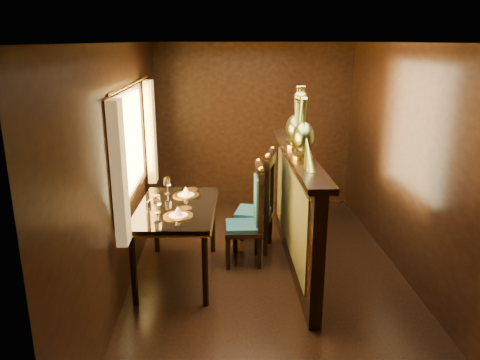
{
  "coord_description": "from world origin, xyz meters",
  "views": [
    {
      "loc": [
        -0.5,
        -4.64,
        2.52
      ],
      "look_at": [
        -0.31,
        0.19,
        1.07
      ],
      "focal_mm": 35.0,
      "sensor_mm": 36.0,
      "label": 1
    }
  ],
  "objects": [
    {
      "name": "chair_left",
      "position": [
        -0.15,
        0.39,
        0.63
      ],
      "size": [
        0.44,
        0.49,
        1.22
      ],
      "rotation": [
        0.0,
        0.0,
        0.01
      ],
      "color": "black",
      "rests_on": "ground"
    },
    {
      "name": "room_shell",
      "position": [
        -0.09,
        0.02,
        1.58
      ],
      "size": [
        3.04,
        5.04,
        2.52
      ],
      "color": "black",
      "rests_on": "ground"
    },
    {
      "name": "ground",
      "position": [
        0.0,
        0.0,
        0.0
      ],
      "size": [
        5.0,
        5.0,
        0.0
      ],
      "primitive_type": "plane",
      "color": "black",
      "rests_on": "ground"
    },
    {
      "name": "dining_table",
      "position": [
        -1.0,
        0.1,
        0.74
      ],
      "size": [
        0.89,
        1.41,
        1.01
      ],
      "rotation": [
        0.0,
        0.0,
        -0.04
      ],
      "color": "black",
      "rests_on": "ground"
    },
    {
      "name": "peacock_left",
      "position": [
        0.33,
        -0.03,
        1.72
      ],
      "size": [
        0.23,
        0.61,
        0.72
      ],
      "primitive_type": null,
      "color": "#1C543C",
      "rests_on": "partition"
    },
    {
      "name": "chair_right",
      "position": [
        -0.0,
        0.76,
        0.67
      ],
      "size": [
        0.56,
        0.58,
        1.28
      ],
      "rotation": [
        0.0,
        0.0,
        -0.25
      ],
      "color": "black",
      "rests_on": "ground"
    },
    {
      "name": "peacock_right",
      "position": [
        0.33,
        0.5,
        1.71
      ],
      "size": [
        0.22,
        0.59,
        0.7
      ],
      "primitive_type": null,
      "color": "#1C543C",
      "rests_on": "partition"
    },
    {
      "name": "partition",
      "position": [
        0.32,
        0.3,
        0.71
      ],
      "size": [
        0.26,
        2.7,
        1.36
      ],
      "color": "black",
      "rests_on": "ground"
    }
  ]
}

